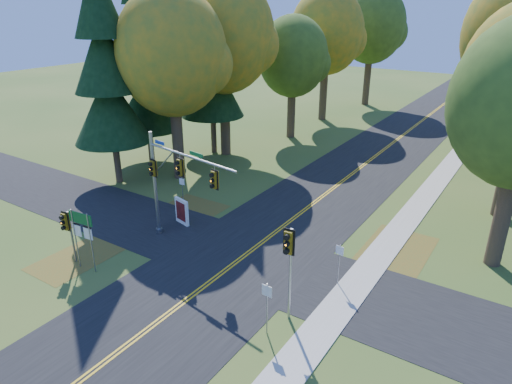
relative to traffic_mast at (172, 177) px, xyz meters
The scene contains 25 objects.
ground 5.98m from the traffic_mast, 16.29° to the right, with size 160.00×160.00×0.00m, color #2F511C.
road_main 5.98m from the traffic_mast, 16.29° to the right, with size 8.00×160.00×0.02m, color black.
road_cross 5.90m from the traffic_mast, 10.17° to the left, with size 60.00×6.00×0.02m, color black.
centerline_left 5.90m from the traffic_mast, 16.66° to the right, with size 0.10×160.00×0.01m, color gold.
centerline_right 6.04m from the traffic_mast, 15.94° to the right, with size 0.10×160.00×0.01m, color gold.
sidewalk_east 11.25m from the traffic_mast, ahead, with size 1.60×160.00×0.06m, color #9E998E.
leaf_patch_w_near 5.38m from the traffic_mast, 129.30° to the left, with size 4.00×6.00×0.00m, color brown.
leaf_patch_e 12.68m from the traffic_mast, 23.33° to the left, with size 3.50×8.00×0.00m, color brown.
leaf_patch_w_far 6.70m from the traffic_mast, 127.56° to the right, with size 3.00×5.00×0.00m, color brown.
tree_w_a 11.98m from the traffic_mast, 130.22° to the left, with size 8.00×8.00×14.15m.
tree_w_b 17.96m from the traffic_mast, 116.43° to the left, with size 8.60×8.60×15.38m.
tree_w_c 24.14m from the traffic_mast, 102.85° to the left, with size 6.80×6.80×11.91m.
tree_w_d 32.99m from the traffic_mast, 100.44° to the left, with size 8.20×8.20×14.56m.
tree_w_e 43.52m from the traffic_mast, 96.24° to the left, with size 8.40×8.40×14.97m.
pine_a 12.43m from the traffic_mast, 155.11° to the left, with size 5.60×5.60×19.48m.
pine_b 15.83m from the traffic_mast, 140.31° to the left, with size 5.60×5.60×17.31m.
pine_c 18.07m from the traffic_mast, 120.69° to the left, with size 5.60×5.60×20.56m.
traffic_mast is the anchor object (origin of this frame).
east_signal_pole 9.30m from the traffic_mast, 16.50° to the right, with size 0.52×0.60×4.51m.
ped_signal_pole 5.93m from the traffic_mast, 122.43° to the right, with size 0.48×0.55×3.04m.
route_sign_cluster 5.35m from the traffic_mast, 111.74° to the right, with size 1.55×0.21×3.32m.
info_kiosk 3.95m from the traffic_mast, 122.85° to the left, with size 1.22×0.46×1.68m.
reg_sign_e_north 10.00m from the traffic_mast, ahead, with size 0.42×0.09×2.20m.
reg_sign_e_south 9.70m from the traffic_mast, 24.05° to the right, with size 0.47×0.07×2.46m.
reg_sign_w 5.63m from the traffic_mast, 126.88° to the left, with size 0.40×0.07×2.10m.
Camera 1 is at (12.46, -15.78, 12.95)m, focal length 32.00 mm.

